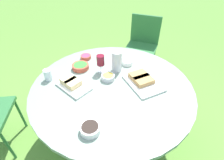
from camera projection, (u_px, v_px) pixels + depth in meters
name	position (u px, v px, depth m)	size (l,w,h in m)	color
ground_plane	(112.00, 132.00, 2.01)	(40.00, 40.00, 0.00)	#5B8C38
dining_table	(112.00, 93.00, 1.62)	(1.43, 1.43, 0.71)	#4C4C51
chair_far_back	(143.00, 42.00, 2.65)	(0.50, 0.51, 0.89)	#2D6B38
water_pitcher	(117.00, 61.00, 1.68)	(0.10, 0.10, 0.21)	silver
wine_glass	(101.00, 61.00, 1.65)	(0.07, 0.07, 0.18)	silver
platter_bread_main	(142.00, 81.00, 1.57)	(0.40, 0.43, 0.06)	white
platter_charcuterie	(72.00, 84.00, 1.53)	(0.23, 0.33, 0.07)	white
bowl_fries	(108.00, 77.00, 1.61)	(0.12, 0.12, 0.05)	silver
bowl_salad	(80.00, 66.00, 1.75)	(0.17, 0.17, 0.05)	#B74733
bowl_olives	(90.00, 128.00, 1.17)	(0.14, 0.14, 0.05)	white
bowl_dip_red	(86.00, 57.00, 1.91)	(0.11, 0.11, 0.04)	#B74733
bowl_dip_cream	(127.00, 62.00, 1.81)	(0.11, 0.11, 0.04)	white
cup_water_near	(48.00, 75.00, 1.60)	(0.07, 0.07, 0.11)	silver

